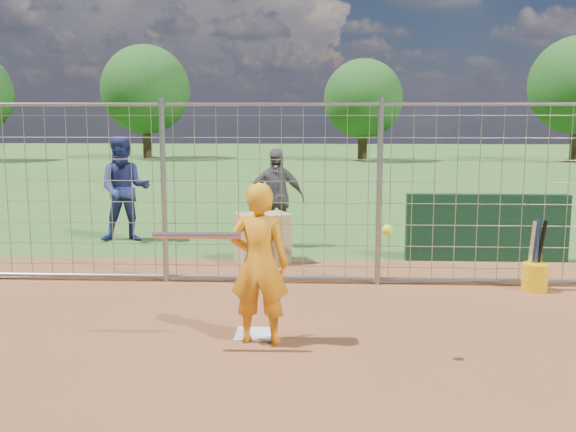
# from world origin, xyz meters

# --- Properties ---
(ground) EXTENTS (100.00, 100.00, 0.00)m
(ground) POSITION_xyz_m (0.00, 0.00, 0.00)
(ground) COLOR #2D591E
(ground) RESTS_ON ground
(home_plate) EXTENTS (0.43, 0.43, 0.02)m
(home_plate) POSITION_xyz_m (0.00, -0.20, 0.01)
(home_plate) COLOR silver
(home_plate) RESTS_ON ground
(dugout_wall) EXTENTS (2.60, 0.20, 1.10)m
(dugout_wall) POSITION_xyz_m (3.40, 3.60, 0.55)
(dugout_wall) COLOR #11381E
(dugout_wall) RESTS_ON ground
(batter) EXTENTS (0.64, 0.44, 1.68)m
(batter) POSITION_xyz_m (0.06, -0.42, 0.84)
(batter) COLOR orange
(batter) RESTS_ON ground
(bystander_a) EXTENTS (1.08, 0.91, 1.98)m
(bystander_a) POSITION_xyz_m (-2.97, 4.99, 0.99)
(bystander_a) COLOR navy
(bystander_a) RESTS_ON ground
(bystander_b) EXTENTS (1.06, 0.48, 1.79)m
(bystander_b) POSITION_xyz_m (-0.11, 4.62, 0.89)
(bystander_b) COLOR #58585D
(bystander_b) RESTS_ON ground
(equipment_bin) EXTENTS (0.95, 0.83, 0.80)m
(equipment_bin) POSITION_xyz_m (-0.23, 3.29, 0.40)
(equipment_bin) COLOR tan
(equipment_bin) RESTS_ON ground
(equipment_in_play) EXTENTS (2.30, 0.23, 0.18)m
(equipment_in_play) POSITION_xyz_m (-0.07, -0.79, 1.22)
(equipment_in_play) COLOR silver
(equipment_in_play) RESTS_ON ground
(bucket_with_bats) EXTENTS (0.34, 0.34, 0.98)m
(bucket_with_bats) POSITION_xyz_m (3.59, 1.76, 0.25)
(bucket_with_bats) COLOR yellow
(bucket_with_bats) RESTS_ON ground
(backstop_fence) EXTENTS (9.08, 0.08, 2.60)m
(backstop_fence) POSITION_xyz_m (0.00, 2.00, 1.26)
(backstop_fence) COLOR gray
(backstop_fence) RESTS_ON ground
(tree_line) EXTENTS (44.66, 6.72, 6.48)m
(tree_line) POSITION_xyz_m (3.13, 28.13, 3.71)
(tree_line) COLOR #3F2B19
(tree_line) RESTS_ON ground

